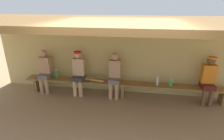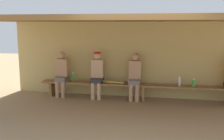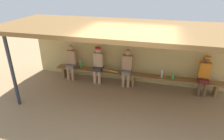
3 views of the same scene
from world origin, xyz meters
name	(u,v)px [view 3 (image 3 of 3)]	position (x,y,z in m)	size (l,w,h in m)	color
ground_plane	(125,109)	(0.00, 0.00, 0.00)	(24.00, 24.00, 0.00)	#9E7F59
back_wall	(136,53)	(0.00, 2.00, 1.10)	(8.00, 0.20, 2.20)	tan
dugout_roof	(132,29)	(0.00, 0.70, 2.26)	(8.00, 2.80, 0.12)	brown
support_post	(12,72)	(-3.25, -0.55, 1.10)	(0.10, 0.10, 2.20)	#2D333D
bench	(134,76)	(0.00, 1.55, 0.39)	(6.00, 0.36, 0.46)	olive
player_leftmost	(98,63)	(-1.34, 1.55, 0.75)	(0.34, 0.42, 1.34)	#333338
player_shirtless_tan	(71,61)	(-2.42, 1.55, 0.73)	(0.34, 0.42, 1.34)	slate
player_middle	(204,74)	(2.30, 1.55, 0.75)	(0.34, 0.42, 1.34)	#591E19
player_rightmost	(127,66)	(-0.25, 1.55, 0.73)	(0.34, 0.42, 1.34)	slate
water_bottle_orange	(173,76)	(1.34, 1.51, 0.56)	(0.08, 0.08, 0.22)	green
water_bottle_clear	(162,74)	(0.97, 1.54, 0.58)	(0.06, 0.06, 0.26)	silver
water_bottle_green	(80,64)	(-2.08, 1.59, 0.59)	(0.06, 0.06, 0.26)	green
baseball_bat	(107,70)	(-0.99, 1.55, 0.49)	(0.07, 0.07, 0.88)	tan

